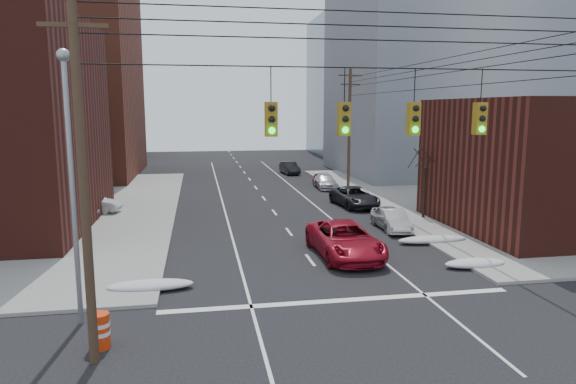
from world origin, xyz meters
name	(u,v)px	position (x,y,z in m)	size (l,w,h in m)	color
sidewalk_ne	(576,194)	(27.00, 27.00, 0.07)	(40.00, 40.00, 0.15)	gray
building_brick_tall	(14,36)	(-24.00, 48.00, 15.00)	(24.00, 20.00, 30.00)	brown
building_brick_far	(63,118)	(-26.00, 74.00, 6.00)	(22.00, 18.00, 12.00)	#481B15
building_office	(439,63)	(22.00, 44.00, 12.50)	(22.00, 20.00, 25.00)	gray
building_glass	(377,87)	(24.00, 70.00, 11.00)	(20.00, 18.00, 22.00)	gray
utility_pole_left	(82,168)	(-8.50, 3.00, 5.78)	(2.20, 0.28, 11.00)	#473323
utility_pole_far	(349,127)	(8.50, 34.00, 5.78)	(2.20, 0.28, 11.00)	#473323
traffic_signals	(379,117)	(0.10, 2.97, 7.17)	(17.00, 0.42, 2.02)	black
street_light	(71,166)	(-9.50, 6.00, 5.54)	(0.44, 0.44, 9.32)	gray
bare_tree	(424,185)	(9.59, 20.00, 2.32)	(2.09, 2.20, 4.93)	black
snow_nw	(151,285)	(-7.40, 9.00, 0.21)	(3.50, 1.08, 0.42)	silver
snow_ne	(475,263)	(7.40, 9.50, 0.21)	(3.00, 1.08, 0.42)	silver
snow_east_far	(432,240)	(7.40, 14.00, 0.21)	(4.00, 1.08, 0.42)	silver
red_pickup	(345,240)	(1.87, 12.39, 0.86)	(2.86, 6.19, 1.72)	maroon
parked_car_a	(391,218)	(6.40, 17.73, 0.69)	(1.63, 4.05, 1.38)	#A7A6AB
parked_car_b	(394,220)	(6.40, 17.23, 0.64)	(1.35, 3.86, 1.27)	silver
parked_car_c	(355,197)	(6.40, 25.27, 0.75)	(2.48, 5.38, 1.50)	black
parked_car_d	(325,182)	(6.40, 34.39, 0.64)	(1.80, 4.43, 1.29)	silver
parked_car_e	(322,180)	(6.40, 35.91, 0.63)	(1.50, 3.72, 1.27)	maroon
parked_car_f	(290,168)	(5.00, 45.74, 0.70)	(1.48, 4.25, 1.40)	black
lot_car_a	(92,204)	(-12.81, 25.50, 0.79)	(1.36, 3.89, 1.28)	silver
lot_car_b	(62,211)	(-14.22, 23.16, 0.80)	(2.16, 4.68, 1.30)	silver
lot_car_c	(34,205)	(-16.56, 25.36, 0.87)	(2.02, 4.97, 1.44)	black
construction_barrel	(100,330)	(-8.50, 3.93, 0.58)	(0.70, 0.70, 1.13)	red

